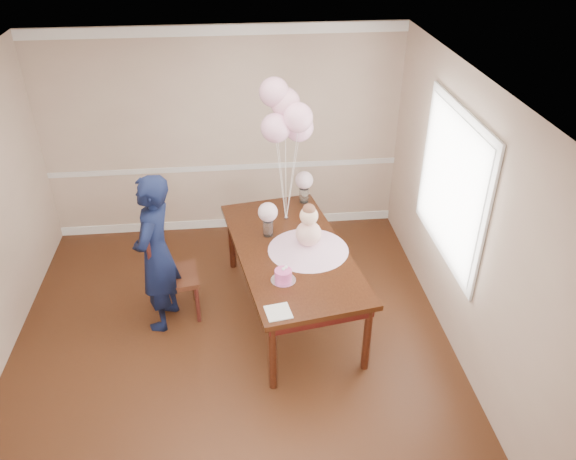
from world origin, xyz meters
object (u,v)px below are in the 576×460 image
at_px(dining_chair_seat, 175,277).
at_px(woman, 156,254).
at_px(dining_table_top, 291,251).
at_px(birthday_cake, 283,275).

distance_m(dining_chair_seat, woman, 0.42).
relative_size(dining_table_top, dining_chair_seat, 4.59).
xyz_separation_m(dining_table_top, dining_chair_seat, (-1.24, 0.09, -0.31)).
height_order(dining_table_top, woman, woman).
xyz_separation_m(birthday_cake, dining_chair_seat, (-1.10, 0.62, -0.40)).
xyz_separation_m(dining_chair_seat, woman, (-0.14, -0.11, 0.38)).
height_order(dining_chair_seat, woman, woman).
height_order(birthday_cake, woman, woman).
relative_size(dining_chair_seat, woman, 0.28).
distance_m(birthday_cake, woman, 1.35).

